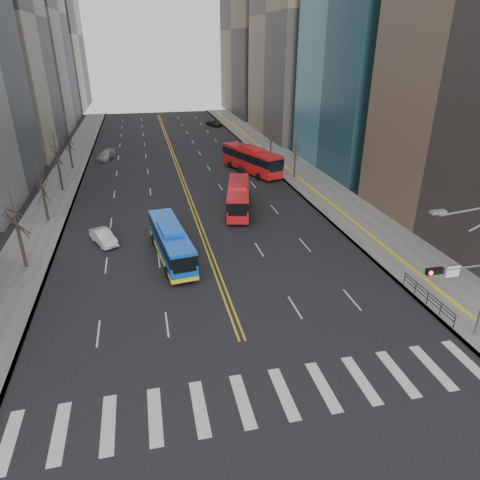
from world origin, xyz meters
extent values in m
plane|color=black|center=(0.00, 0.00, 0.00)|extent=(220.00, 220.00, 0.00)
cube|color=slate|center=(17.50, 45.00, 0.07)|extent=(7.00, 130.00, 0.15)
cube|color=slate|center=(-16.50, 45.00, 0.07)|extent=(5.00, 130.00, 0.15)
cube|color=silver|center=(-13.00, 0.00, 0.01)|extent=(0.70, 4.00, 0.01)
cube|color=silver|center=(-10.64, 0.00, 0.01)|extent=(0.70, 4.00, 0.01)
cube|color=silver|center=(-8.27, 0.00, 0.01)|extent=(0.70, 4.00, 0.01)
cube|color=silver|center=(-5.91, 0.00, 0.01)|extent=(0.70, 4.00, 0.01)
cube|color=silver|center=(-3.55, 0.00, 0.01)|extent=(0.70, 4.00, 0.01)
cube|color=silver|center=(-1.18, 0.00, 0.01)|extent=(0.70, 4.00, 0.01)
cube|color=silver|center=(1.18, 0.00, 0.01)|extent=(0.70, 4.00, 0.01)
cube|color=silver|center=(3.55, 0.00, 0.01)|extent=(0.70, 4.00, 0.01)
cube|color=silver|center=(5.91, 0.00, 0.01)|extent=(0.70, 4.00, 0.01)
cube|color=silver|center=(8.27, 0.00, 0.01)|extent=(0.70, 4.00, 0.01)
cube|color=silver|center=(10.64, 0.00, 0.01)|extent=(0.70, 4.00, 0.01)
cube|color=silver|center=(13.00, 0.00, 0.01)|extent=(0.70, 4.00, 0.01)
cube|color=gold|center=(-0.20, 55.00, 0.01)|extent=(0.15, 100.00, 0.01)
cube|color=gold|center=(0.20, 55.00, 0.01)|extent=(0.15, 100.00, 0.01)
cube|color=gray|center=(-30.00, 93.00, 24.00)|extent=(20.00, 26.00, 48.00)
cube|color=#7A6554|center=(30.00, 71.00, 23.00)|extent=(20.00, 26.00, 46.00)
cube|color=#A59A85|center=(-29.00, 125.00, 20.00)|extent=(18.00, 30.00, 40.00)
cube|color=brown|center=(29.00, 103.00, 21.00)|extent=(18.00, 30.00, 42.00)
cylinder|color=gray|center=(12.95, 2.00, 5.50)|extent=(4.50, 0.12, 0.12)
cube|color=black|center=(11.00, 2.00, 5.50)|extent=(1.10, 0.28, 0.38)
cylinder|color=#FF190C|center=(10.65, 1.84, 5.50)|extent=(0.24, 0.08, 0.24)
cylinder|color=black|center=(11.00, 1.84, 5.50)|extent=(0.24, 0.08, 0.24)
cylinder|color=black|center=(11.35, 1.84, 5.50)|extent=(0.24, 0.08, 0.24)
cube|color=white|center=(12.30, 2.00, 5.30)|extent=(0.90, 0.06, 0.70)
cube|color=#999993|center=(10.40, 2.00, 9.30)|extent=(0.90, 0.35, 0.18)
cube|color=black|center=(14.30, 6.00, 1.15)|extent=(0.04, 6.00, 0.04)
cylinder|color=black|center=(14.30, 3.00, 0.65)|extent=(0.06, 0.06, 1.00)
cylinder|color=black|center=(14.30, 4.50, 0.65)|extent=(0.06, 0.06, 1.00)
cylinder|color=black|center=(14.30, 6.00, 0.65)|extent=(0.06, 0.06, 1.00)
cylinder|color=black|center=(14.30, 7.50, 0.65)|extent=(0.06, 0.06, 1.00)
cylinder|color=black|center=(14.30, 9.00, 0.65)|extent=(0.06, 0.06, 1.00)
cylinder|color=#32251E|center=(-16.00, 19.00, 1.95)|extent=(0.28, 0.28, 3.90)
cylinder|color=#32251E|center=(-16.00, 30.00, 1.80)|extent=(0.28, 0.28, 3.60)
cylinder|color=#32251E|center=(-16.00, 41.00, 2.00)|extent=(0.28, 0.28, 4.00)
cylinder|color=#32251E|center=(-16.00, 52.00, 1.90)|extent=(0.28, 0.28, 3.80)
cylinder|color=#32251E|center=(16.00, 40.00, 1.75)|extent=(0.28, 0.28, 3.50)
cylinder|color=#32251E|center=(16.00, 52.00, 1.88)|extent=(0.28, 0.28, 3.75)
cube|color=blue|center=(-3.49, 18.12, 1.60)|extent=(3.47, 10.85, 2.49)
cube|color=black|center=(-3.49, 18.12, 2.11)|extent=(3.53, 10.88, 0.91)
cube|color=blue|center=(-3.49, 18.12, 2.94)|extent=(2.21, 3.92, 0.40)
cube|color=yellow|center=(-3.49, 18.12, 0.55)|extent=(3.53, 10.88, 0.35)
cylinder|color=black|center=(-4.19, 14.60, 0.50)|extent=(0.42, 1.03, 1.00)
cylinder|color=black|center=(-1.98, 14.87, 0.50)|extent=(0.42, 1.03, 1.00)
cylinder|color=black|center=(-5.00, 21.38, 0.50)|extent=(0.42, 1.03, 1.00)
cylinder|color=black|center=(-2.79, 21.64, 0.50)|extent=(0.42, 1.03, 1.00)
cube|color=red|center=(5.10, 28.67, 1.68)|extent=(4.75, 10.61, 2.66)
cube|color=black|center=(5.10, 28.67, 2.22)|extent=(4.81, 10.64, 0.96)
cube|color=red|center=(5.10, 28.67, 3.11)|extent=(2.69, 3.96, 0.40)
cylinder|color=black|center=(3.17, 25.73, 0.50)|extent=(0.53, 1.04, 1.00)
cylinder|color=black|center=(5.45, 25.17, 0.50)|extent=(0.53, 1.04, 1.00)
cylinder|color=black|center=(4.74, 32.16, 0.50)|extent=(0.53, 1.04, 1.00)
cylinder|color=black|center=(7.03, 31.60, 0.50)|extent=(0.53, 1.04, 1.00)
cube|color=red|center=(10.62, 44.08, 1.93)|extent=(6.70, 12.31, 3.17)
cube|color=black|center=(10.62, 44.08, 2.53)|extent=(6.76, 12.35, 1.13)
cube|color=red|center=(10.62, 44.08, 3.62)|extent=(3.51, 4.73, 0.40)
cylinder|color=black|center=(10.65, 39.97, 0.50)|extent=(0.62, 1.04, 1.00)
cylinder|color=black|center=(13.23, 40.91, 0.50)|extent=(0.62, 1.04, 1.00)
cylinder|color=black|center=(8.01, 47.25, 0.50)|extent=(0.62, 1.04, 1.00)
cylinder|color=black|center=(10.60, 48.19, 0.50)|extent=(0.62, 1.04, 1.00)
imported|color=silver|center=(-9.71, 22.77, 0.68)|extent=(3.02, 4.35, 1.36)
imported|color=black|center=(9.36, 44.59, 0.61)|extent=(2.69, 3.88, 1.23)
imported|color=#959599|center=(-11.19, 57.18, 0.70)|extent=(3.25, 5.15, 1.39)
imported|color=black|center=(11.95, 84.59, 0.66)|extent=(3.67, 5.20, 1.32)
camera|label=1|loc=(-5.26, -17.07, 17.79)|focal=32.00mm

